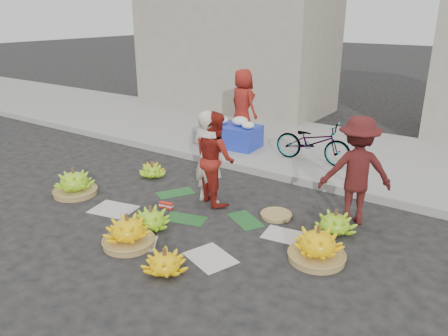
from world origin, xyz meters
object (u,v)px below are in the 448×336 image
Objects in this scene: flower_table at (234,134)px; bicycle at (313,142)px; vendor_cream at (208,158)px; banana_bunch_4 at (317,245)px; banana_bunch_0 at (74,183)px.

bicycle reaches higher than flower_table.
vendor_cream is 2.74m from bicycle.
banana_bunch_4 is 3.68m from bicycle.
vendor_cream is at bearing 27.02° from banana_bunch_0.
vendor_cream is 1.28× the size of flower_table.
vendor_cream is at bearing 162.19° from bicycle.
banana_bunch_4 is 0.66× the size of flower_table.
banana_bunch_4 is at bearing -46.91° from flower_table.
banana_bunch_4 is (4.41, 0.40, -0.00)m from banana_bunch_0.
banana_bunch_0 is 3.83m from flower_table.
bicycle is at bearing -3.02° from flower_table.
banana_bunch_0 is at bearing -107.34° from flower_table.
bicycle is (0.73, 2.63, -0.25)m from vendor_cream.
flower_table reaches higher than banana_bunch_0.
flower_table is at bearing 75.97° from banana_bunch_0.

